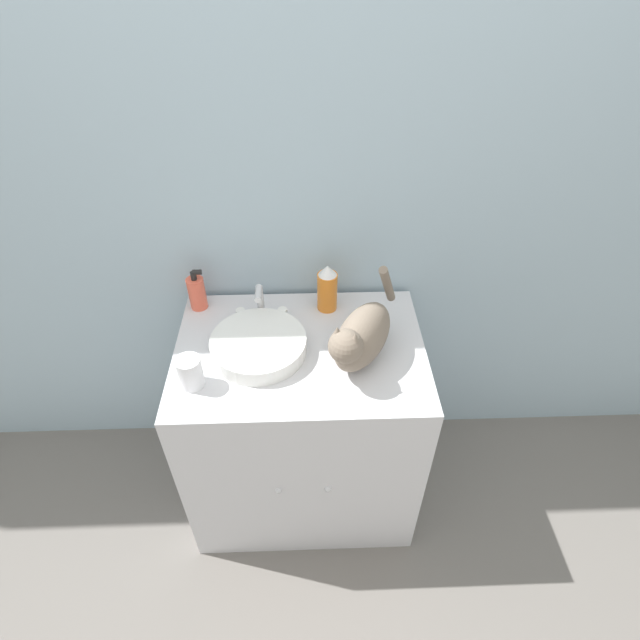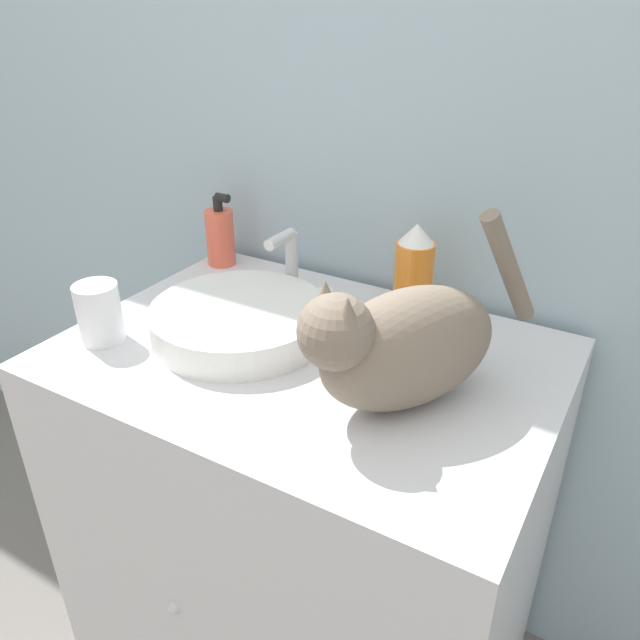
{
  "view_description": "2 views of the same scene",
  "coord_description": "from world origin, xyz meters",
  "px_view_note": "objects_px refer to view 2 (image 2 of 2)",
  "views": [
    {
      "loc": [
        0.03,
        -0.87,
        1.94
      ],
      "look_at": [
        0.06,
        0.27,
        0.94
      ],
      "focal_mm": 28.0,
      "sensor_mm": 36.0,
      "label": 1
    },
    {
      "loc": [
        0.47,
        -0.46,
        1.35
      ],
      "look_at": [
        0.04,
        0.27,
        0.89
      ],
      "focal_mm": 35.0,
      "sensor_mm": 36.0,
      "label": 2
    }
  ],
  "objects_px": {
    "cat": "(401,344)",
    "soap_bottle": "(220,236)",
    "cup": "(99,313)"
  },
  "relations": [
    {
      "from": "soap_bottle",
      "to": "cat",
      "type": "bearing_deg",
      "value": -27.38
    },
    {
      "from": "soap_bottle",
      "to": "cup",
      "type": "relative_size",
      "value": 1.54
    },
    {
      "from": "cat",
      "to": "soap_bottle",
      "type": "bearing_deg",
      "value": -85.88
    },
    {
      "from": "cup",
      "to": "soap_bottle",
      "type": "bearing_deg",
      "value": 95.22
    },
    {
      "from": "cat",
      "to": "cup",
      "type": "relative_size",
      "value": 3.64
    },
    {
      "from": "cat",
      "to": "cup",
      "type": "distance_m",
      "value": 0.52
    },
    {
      "from": "soap_bottle",
      "to": "cup",
      "type": "distance_m",
      "value": 0.37
    },
    {
      "from": "soap_bottle",
      "to": "cup",
      "type": "bearing_deg",
      "value": -84.78
    },
    {
      "from": "cat",
      "to": "soap_bottle",
      "type": "relative_size",
      "value": 2.37
    },
    {
      "from": "cat",
      "to": "soap_bottle",
      "type": "xyz_separation_m",
      "value": [
        -0.54,
        0.28,
        -0.04
      ]
    }
  ]
}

